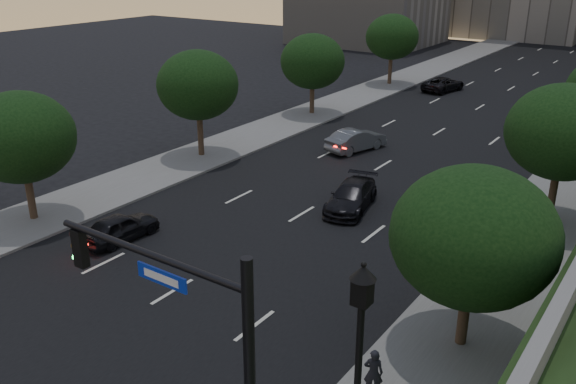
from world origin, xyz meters
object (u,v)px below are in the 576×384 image
Objects in this scene: sedan_far_left at (443,84)px; pedestrian_a at (373,373)px; sedan_mid_left at (356,140)px; traffic_signal_mast at (210,383)px; sedan_far_right at (536,116)px; sedan_near_left at (120,227)px; sedan_near_right at (351,196)px; pedestrian_b at (504,276)px; street_lamp at (358,369)px; pedestrian_c at (463,280)px.

sedan_far_left is 43.56m from pedestrian_a.
pedestrian_a is (11.92, -20.69, 0.20)m from sedan_mid_left.
traffic_signal_mast reaches higher than sedan_far_left.
sedan_mid_left is 15.27m from sedan_far_right.
sedan_near_left is at bearing 147.11° from traffic_signal_mast.
pedestrian_a reaches higher than sedan_near_right.
traffic_signal_mast is 48.57m from sedan_far_left.
sedan_mid_left is 1.03× the size of sedan_far_right.
traffic_signal_mast reaches higher than sedan_near_left.
pedestrian_b is (13.38, -13.11, 0.32)m from sedan_mid_left.
traffic_signal_mast is at bearing 80.10° from pedestrian_b.
sedan_near_left is at bearing 18.04° from pedestrian_b.
sedan_near_right is 1.08× the size of sedan_far_right.
street_lamp is at bearing 119.89° from sedan_far_left.
traffic_signal_mast is 39.31m from sedan_far_right.
sedan_near_left is 14.97m from pedestrian_c.
pedestrian_c is at bearing -117.05° from pedestrian_a.
sedan_far_right reaches higher than sedan_far_left.
sedan_far_left is 3.06× the size of pedestrian_a.
pedestrian_a is at bearing 135.72° from sedan_mid_left.
pedestrian_a is at bearing 105.06° from street_lamp.
sedan_near_left is 0.85× the size of sedan_mid_left.
sedan_far_left is 2.66× the size of pedestrian_b.
pedestrian_a is at bearing 71.74° from pedestrian_c.
sedan_near_right is (4.48, -8.66, -0.05)m from sedan_mid_left.
street_lamp reaches higher than sedan_far_right.
traffic_signal_mast is 1.48× the size of sedan_far_left.
sedan_near_left is 17.91m from sedan_mid_left.
street_lamp is 1.29× the size of sedan_mid_left.
traffic_signal_mast is 28.46m from sedan_mid_left.
pedestrian_b reaches higher than sedan_far_right.
pedestrian_c is (4.11, -27.14, 0.28)m from sedan_far_right.
sedan_far_right is 26.57m from pedestrian_b.
sedan_near_left is at bearing -35.93° from pedestrian_a.
street_lamp is 1.23× the size of sedan_near_right.
street_lamp reaches higher than pedestrian_a.
pedestrian_b is at bearing -39.20° from sedan_near_right.
sedan_far_left is (0.21, 38.31, 0.02)m from sedan_near_left.
sedan_mid_left is at bearing 118.73° from street_lamp.
pedestrian_c is (1.50, 11.97, -2.67)m from traffic_signal_mast.
street_lamp is at bearing 134.50° from sedan_mid_left.
sedan_far_right is at bearing -96.90° from pedestrian_c.
sedan_far_right reaches higher than sedan_near_right.
sedan_near_left is 0.81× the size of sedan_near_right.
sedan_mid_left is 0.95× the size of sedan_near_right.
sedan_near_left is 32.41m from sedan_far_right.
sedan_far_left is (-14.58, 43.33, -1.98)m from street_lamp.
street_lamp reaches higher than sedan_mid_left.
pedestrian_b is 1.59m from pedestrian_c.
pedestrian_a is (14.23, -2.93, 0.29)m from sedan_near_left.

